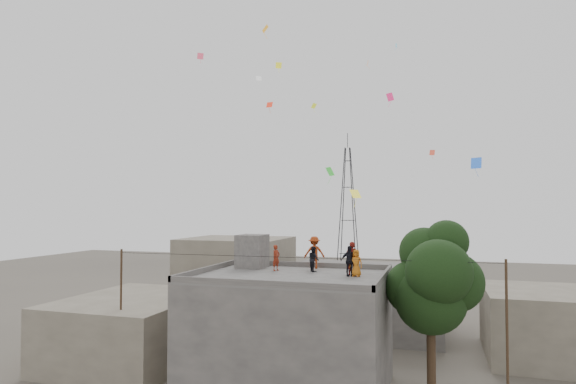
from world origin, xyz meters
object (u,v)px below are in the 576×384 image
at_px(stair_head_box, 252,251).
at_px(person_red_adult, 352,258).
at_px(tree, 434,280).
at_px(transmission_tower, 348,213).
at_px(person_dark_adult, 349,261).

distance_m(stair_head_box, person_red_adult, 6.53).
distance_m(tree, person_red_adult, 4.33).
height_order(tree, transmission_tower, transmission_tower).
xyz_separation_m(tree, transmission_tower, (-11.37, 39.40, 2.97)).
xyz_separation_m(person_red_adult, person_dark_adult, (-0.09, -0.39, -0.10)).
bearing_deg(person_dark_adult, transmission_tower, 72.54).
height_order(person_red_adult, person_dark_adult, person_red_adult).
height_order(stair_head_box, person_dark_adult, stair_head_box).
bearing_deg(person_dark_adult, stair_head_box, 135.43).
bearing_deg(person_dark_adult, person_red_adult, 50.11).
xyz_separation_m(stair_head_box, transmission_tower, (-0.80, 37.40, 1.97)).
xyz_separation_m(transmission_tower, person_red_adult, (7.16, -38.91, -2.07)).
distance_m(tree, transmission_tower, 41.12).
relative_size(transmission_tower, person_dark_adult, 12.42).
bearing_deg(stair_head_box, tree, -10.74).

